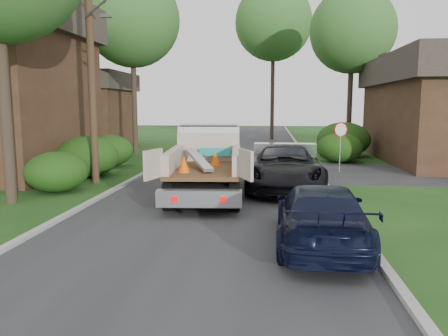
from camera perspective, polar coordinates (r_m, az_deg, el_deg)
name	(u,v)px	position (r m, az deg, el deg)	size (l,w,h in m)	color
ground	(208,215)	(13.07, -2.11, -6.20)	(120.00, 120.00, 0.00)	#133F12
road	(235,168)	(22.84, 1.41, -0.02)	(8.00, 90.00, 0.02)	#28282B
curb_left	(158,166)	(23.51, -8.60, 0.26)	(0.20, 90.00, 0.12)	#9E9E99
curb_right	(314,168)	(22.88, 11.70, -0.03)	(0.20, 90.00, 0.12)	#9E9E99
stop_sign	(340,136)	(21.85, 14.97, 4.02)	(0.71, 0.32, 2.48)	slate
utility_pole	(91,58)	(19.07, -16.97, 13.61)	(2.42, 1.25, 10.00)	#382619
house_left_far	(82,108)	(37.77, -18.07, 7.44)	(7.56, 7.56, 6.00)	#382317
hedge_left_a	(57,172)	(17.65, -21.03, -0.47)	(2.34, 2.34, 1.53)	#153D0E
hedge_left_b	(87,157)	(20.89, -17.46, 1.42)	(2.86, 2.86, 1.87)	#153D0E
hedge_left_c	(109,151)	(24.24, -14.83, 2.20)	(2.60, 2.60, 1.70)	#153D0E
hedge_right_a	(339,148)	(25.96, 14.84, 2.57)	(2.60, 2.60, 1.70)	#153D0E
hedge_right_b	(343,139)	(29.00, 15.33, 3.61)	(3.38, 3.38, 2.21)	#153D0E
tree_left_far	(132,19)	(31.49, -11.92, 18.46)	(6.40, 6.40, 12.20)	#2D2119
tree_right_far	(353,31)	(33.45, 16.44, 16.81)	(6.00, 6.00, 11.50)	#2D2119
tree_left_back	(5,9)	(30.57, -26.69, 18.11)	(6.00, 6.00, 12.00)	#2D2119
tree_center_far	(273,22)	(43.24, 6.48, 18.38)	(7.20, 7.20, 14.60)	#2D2119
flatbed_truck	(208,156)	(16.53, -2.10, 1.59)	(3.22, 6.77, 2.49)	black
black_pickup	(285,167)	(17.21, 7.94, 0.12)	(2.85, 6.19, 1.72)	black
navy_suv	(321,215)	(10.42, 12.50, -6.02)	(2.02, 4.97, 1.44)	black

